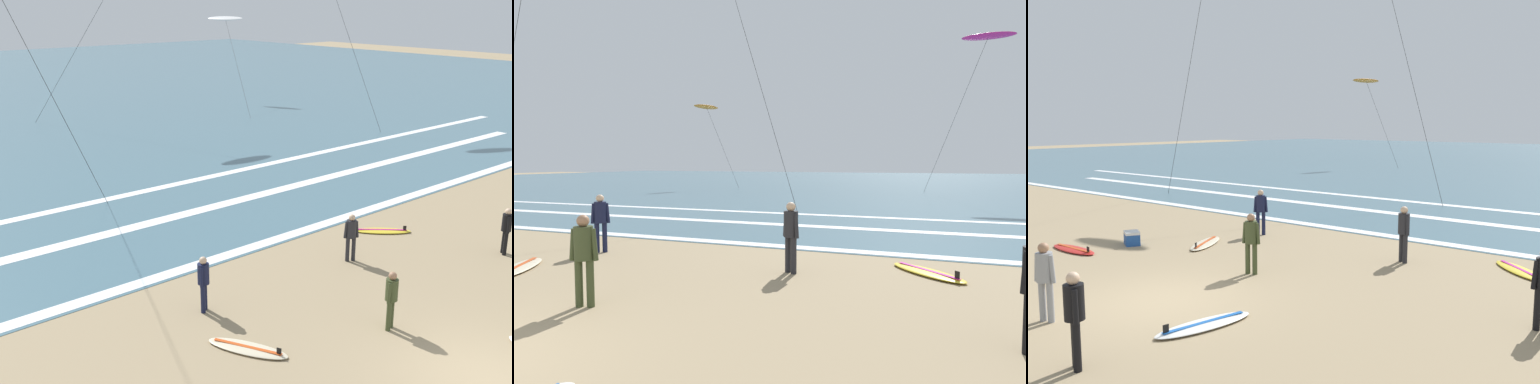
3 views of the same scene
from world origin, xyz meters
TOP-DOWN VIEW (x-y plane):
  - ground_plane at (0.00, 0.00)m, footprint 160.00×160.00m
  - wave_foam_shoreline at (-1.64, 9.28)m, footprint 51.32×0.53m
  - wave_foam_mid_break at (-0.09, 13.61)m, footprint 50.74×0.66m
  - wave_foam_outer_break at (-0.45, 17.32)m, footprint 59.91×0.54m
  - surfer_foreground_main at (6.98, 3.42)m, footprint 0.43×0.42m
  - surfer_left_near at (2.63, 6.35)m, footprint 0.48×0.34m
  - surfer_background_far at (-2.98, 6.65)m, footprint 0.45×0.39m
  - surfer_mid_group at (0.11, 2.77)m, footprint 0.51×0.32m
  - surfboard_foreground_flat at (5.51, 7.35)m, footprint 1.95×1.87m
  - surfboard_right_spare at (-3.34, 4.35)m, footprint 1.47×2.15m
  - kite_white_high_left at (20.54, 36.12)m, footprint 5.40×10.13m

SIDE VIEW (x-z plane):
  - ground_plane at x=0.00m, z-range 0.00..0.00m
  - wave_foam_shoreline at x=-1.64m, z-range 0.01..0.02m
  - wave_foam_mid_break at x=-0.09m, z-range 0.01..0.02m
  - wave_foam_outer_break at x=-0.45m, z-range 0.01..0.02m
  - surfboard_foreground_flat at x=5.51m, z-range -0.08..0.17m
  - surfboard_right_spare at x=-3.34m, z-range -0.08..0.17m
  - surfer_foreground_main at x=6.98m, z-range 0.16..1.76m
  - surfer_left_near at x=2.63m, z-range 0.16..1.76m
  - surfer_background_far at x=-2.98m, z-range 0.16..1.76m
  - surfer_mid_group at x=0.11m, z-range 0.16..1.76m
  - kite_white_high_left at x=20.54m, z-range 3.14..9.93m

